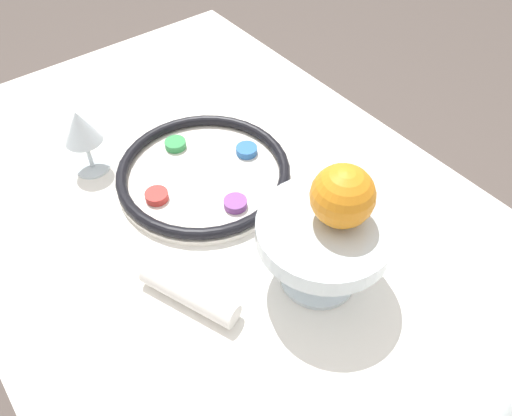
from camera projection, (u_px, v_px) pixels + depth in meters
name	position (u px, v px, depth m)	size (l,w,h in m)	color
ground_plane	(254.00, 408.00, 1.35)	(8.00, 8.00, 0.00)	#564C47
dining_table	(254.00, 346.00, 1.08)	(1.43, 0.81, 0.72)	white
seder_plate	(204.00, 173.00, 0.91)	(0.32, 0.32, 0.03)	silver
wine_glass	(81.00, 129.00, 0.87)	(0.07, 0.07, 0.13)	silver
fruit_stand	(324.00, 237.00, 0.70)	(0.19, 0.19, 0.13)	silver
orange_fruit	(343.00, 196.00, 0.65)	(0.09, 0.09, 0.09)	orange
napkin_roll	(190.00, 293.00, 0.73)	(0.16, 0.09, 0.04)	white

